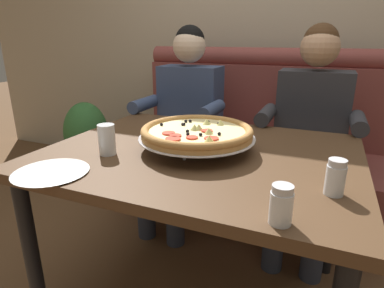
% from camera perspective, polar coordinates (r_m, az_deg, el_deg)
% --- Properties ---
extents(back_wall_with_window, '(6.00, 0.12, 2.80)m').
position_cam_1_polar(back_wall_with_window, '(2.76, 14.32, 22.01)').
color(back_wall_with_window, tan).
rests_on(back_wall_with_window, ground_plane).
extents(booth_bench, '(1.73, 0.78, 1.13)m').
position_cam_1_polar(booth_bench, '(2.34, 10.15, -1.98)').
color(booth_bench, brown).
rests_on(booth_bench, ground_plane).
extents(dining_table, '(1.26, 0.99, 0.75)m').
position_cam_1_polar(dining_table, '(1.37, 1.49, -4.42)').
color(dining_table, '#4C331E').
rests_on(dining_table, ground_plane).
extents(diner_left, '(0.54, 0.64, 1.27)m').
position_cam_1_polar(diner_left, '(2.12, -1.39, 5.03)').
color(diner_left, '#2D3342').
rests_on(diner_left, ground_plane).
extents(diner_right, '(0.54, 0.64, 1.27)m').
position_cam_1_polar(diner_right, '(1.94, 20.09, 2.67)').
color(diner_right, '#2D3342').
rests_on(diner_right, ground_plane).
extents(pizza, '(0.48, 0.48, 0.11)m').
position_cam_1_polar(pizza, '(1.32, 0.86, 2.02)').
color(pizza, silver).
rests_on(pizza, dining_table).
extents(shaker_parmesan, '(0.06, 0.06, 0.10)m').
position_cam_1_polar(shaker_parmesan, '(0.85, 15.45, -10.77)').
color(shaker_parmesan, white).
rests_on(shaker_parmesan, dining_table).
extents(shaker_pepper_flakes, '(0.06, 0.06, 0.11)m').
position_cam_1_polar(shaker_pepper_flakes, '(1.05, 23.98, -5.81)').
color(shaker_pepper_flakes, white).
rests_on(shaker_pepper_flakes, dining_table).
extents(plate_near_left, '(0.26, 0.26, 0.02)m').
position_cam_1_polar(plate_near_left, '(1.22, -23.69, -4.30)').
color(plate_near_left, white).
rests_on(plate_near_left, dining_table).
extents(drinking_glass, '(0.07, 0.07, 0.12)m').
position_cam_1_polar(drinking_glass, '(1.33, -14.79, 0.44)').
color(drinking_glass, silver).
rests_on(drinking_glass, dining_table).
extents(potted_plant, '(0.36, 0.36, 0.70)m').
position_cam_1_polar(potted_plant, '(2.84, -18.07, 0.81)').
color(potted_plant, brown).
rests_on(potted_plant, ground_plane).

